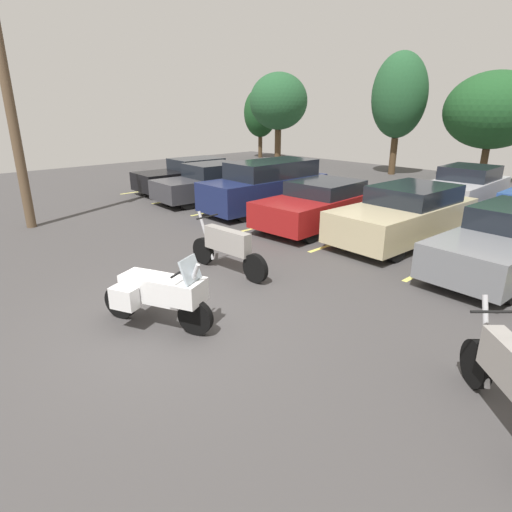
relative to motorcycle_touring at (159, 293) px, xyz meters
name	(u,v)px	position (x,y,z in m)	size (l,w,h in m)	color
ground	(168,329)	(0.08, 0.06, -0.68)	(44.00, 44.00, 0.10)	#423F3F
motorcycle_touring	(159,293)	(0.00, 0.00, 0.00)	(1.99, 1.28, 1.32)	black
motorcycle_third	(227,247)	(-1.19, 2.42, -0.04)	(2.33, 0.62, 1.28)	black
parking_stripes	(326,226)	(-2.17, 7.23, -0.62)	(18.77, 4.76, 0.01)	#EAE066
car_black	(191,175)	(-10.16, 7.61, 0.06)	(2.02, 4.88, 1.41)	black
car_charcoal	(211,183)	(-7.74, 6.94, 0.09)	(2.05, 4.57, 1.47)	#38383D
car_navy	(267,186)	(-5.06, 7.42, 0.26)	(1.85, 4.86, 1.75)	navy
car_red	(320,204)	(-2.28, 7.04, 0.07)	(2.15, 4.57, 1.41)	maroon
car_champagne	(405,215)	(0.27, 7.58, 0.12)	(2.10, 4.81, 1.51)	#C1B289
car_grey	(509,241)	(3.04, 7.13, 0.08)	(1.99, 4.97, 1.46)	slate
car_far_silver	(465,186)	(-0.52, 13.60, 0.08)	(2.04, 4.56, 1.45)	#B7B7BC
utility_pole	(2,62)	(-8.38, 0.36, 4.11)	(1.14, 1.54, 9.20)	brown
tree_rear	(399,96)	(-6.61, 18.78, 3.52)	(2.90, 2.90, 6.36)	#4C3823
tree_far_left	(279,102)	(-14.30, 17.44, 3.30)	(3.69, 3.69, 5.70)	#4C3823
tree_center_left	(260,113)	(-17.90, 19.25, 2.57)	(2.41, 2.41, 4.93)	#4C3823
tree_right	(493,111)	(-2.30, 20.18, 2.79)	(4.59, 4.59, 5.26)	#4C3823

